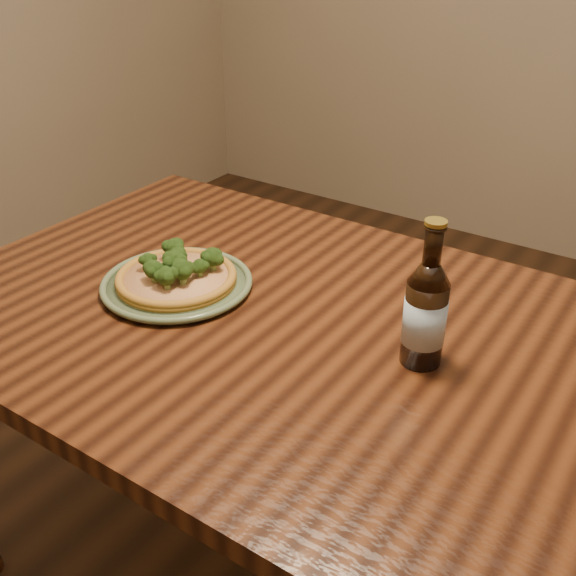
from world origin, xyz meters
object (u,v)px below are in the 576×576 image
Objects in this scene: plate at (177,284)px; beer_bottle at (425,312)px; table at (334,378)px; pizza at (177,275)px.

plate is 0.51m from beer_bottle.
beer_bottle reaches higher than table.
table is at bearing 160.48° from beer_bottle.
beer_bottle is at bearing 4.91° from pizza.
beer_bottle is (0.50, 0.04, 0.07)m from pizza.
table is at bearing 4.74° from pizza.
beer_bottle is (0.50, 0.04, 0.08)m from plate.
table is 6.27× the size of beer_bottle.
pizza is at bearing -175.26° from table.
pizza reaches higher than table.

